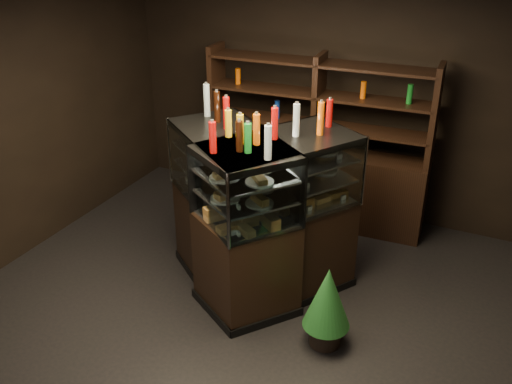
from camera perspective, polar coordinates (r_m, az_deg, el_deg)
ground at (r=5.45m, az=-2.70°, el=-11.96°), size 5.00×5.00×0.00m
room_shell at (r=4.51m, az=-3.22°, el=7.71°), size 5.02×5.02×3.01m
display_case at (r=5.47m, az=-0.14°, el=-5.02°), size 1.91×1.63×1.60m
food_display at (r=5.15m, az=-0.17°, el=1.21°), size 1.43×1.22×0.48m
bottles_top at (r=4.95m, az=-0.15°, el=6.91°), size 1.26×1.08×0.30m
potted_conifer at (r=4.86m, az=7.18°, el=-10.32°), size 0.41×0.41×0.87m
back_shelving at (r=6.73m, az=5.91°, el=1.92°), size 2.57×0.58×2.00m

